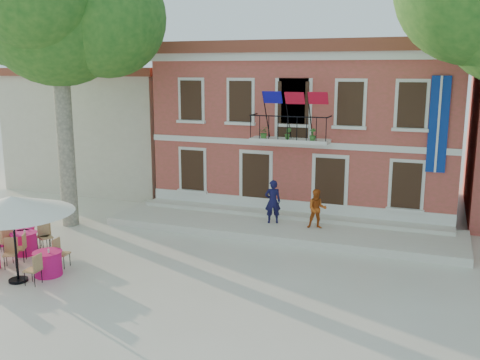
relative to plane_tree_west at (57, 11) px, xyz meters
name	(u,v)px	position (x,y,z in m)	size (l,w,h in m)	color
ground	(186,261)	(6.41, -2.20, -8.50)	(90.00, 90.00, 0.00)	beige
main_building	(315,123)	(8.41, 7.79, -4.72)	(13.50, 9.59, 7.50)	#C94A48
neighbor_west	(122,125)	(-3.09, 8.80, -5.28)	(9.40, 9.40, 6.40)	beige
terrace	(280,227)	(8.41, 2.20, -8.35)	(14.00, 3.40, 0.30)	silver
plane_tree_west	(57,11)	(0.00, 0.00, 0.00)	(5.86, 5.86, 11.51)	#A59E84
patio_umbrella	(12,205)	(2.43, -5.59, -6.11)	(3.58, 3.58, 2.66)	black
pedestrian_navy	(273,202)	(8.06, 2.24, -7.33)	(0.64, 0.42, 1.75)	#121139
pedestrian_orange	(317,209)	(9.88, 2.12, -7.43)	(0.75, 0.58, 1.54)	#C04F16
cafe_table_0	(5,232)	(-0.66, -2.91, -8.07)	(1.62, 1.87, 0.95)	#E1156F
cafe_table_2	(24,242)	(0.83, -3.55, -8.07)	(1.63, 1.87, 0.95)	#E1156F
cafe_table_3	(23,236)	(0.31, -3.06, -8.07)	(1.85, 1.75, 0.95)	#E1156F
cafe_table_4	(48,263)	(2.96, -4.86, -8.08)	(0.90, 1.95, 0.95)	#E1156F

